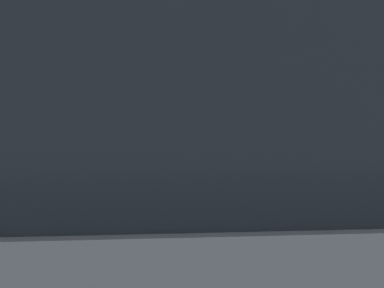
# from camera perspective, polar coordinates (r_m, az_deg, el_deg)

# --- Properties ---
(parking_meter) EXTENTS (0.18, 0.20, 1.51)m
(parking_meter) POSITION_cam_1_polar(r_m,az_deg,el_deg) (4.23, 3.30, -1.48)
(parking_meter) COLOR slate
(parking_meter) RESTS_ON sidewalk_curb
(pedestrian_at_meter) EXTENTS (0.62, 0.58, 1.64)m
(pedestrian_at_meter) POSITION_cam_1_polar(r_m,az_deg,el_deg) (4.15, -6.01, -3.97)
(pedestrian_at_meter) COLOR black
(pedestrian_at_meter) RESTS_ON sidewalk_curb
(background_railing) EXTENTS (24.06, 0.06, 1.10)m
(background_railing) POSITION_cam_1_polar(r_m,az_deg,el_deg) (6.01, -1.16, -4.57)
(background_railing) COLOR gray
(background_railing) RESTS_ON sidewalk_curb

